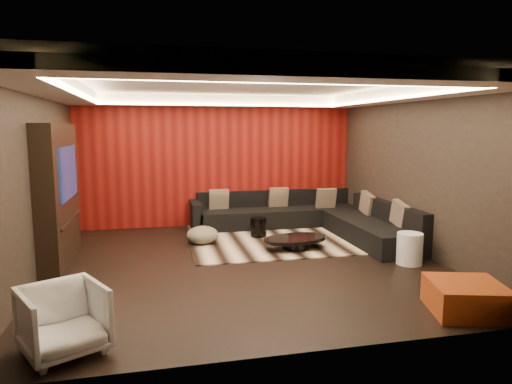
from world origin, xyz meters
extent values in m
cube|color=black|center=(0.00, 0.00, -0.01)|extent=(6.00, 6.00, 0.02)
cube|color=silver|center=(0.00, 0.00, 2.81)|extent=(6.00, 6.00, 0.02)
cube|color=black|center=(0.00, 3.01, 1.40)|extent=(6.00, 0.02, 2.80)
cube|color=black|center=(-3.01, 0.00, 1.40)|extent=(0.02, 6.00, 2.80)
cube|color=black|center=(3.01, 0.00, 1.40)|extent=(0.02, 6.00, 2.80)
cube|color=#6B0C0A|center=(0.00, 2.97, 1.40)|extent=(5.98, 0.05, 2.78)
cube|color=silver|center=(0.00, 2.70, 2.69)|extent=(6.00, 0.60, 0.22)
cube|color=silver|center=(0.00, -2.70, 2.69)|extent=(6.00, 0.60, 0.22)
cube|color=silver|center=(-2.70, 0.00, 2.69)|extent=(0.60, 4.80, 0.22)
cube|color=silver|center=(2.70, 0.00, 2.69)|extent=(0.60, 4.80, 0.22)
cube|color=#FFD899|center=(0.00, 2.36, 2.60)|extent=(4.80, 0.08, 0.04)
cube|color=#FFD899|center=(0.00, -2.36, 2.60)|extent=(4.80, 0.08, 0.04)
cube|color=#FFD899|center=(-2.36, 0.00, 2.60)|extent=(0.08, 4.80, 0.04)
cube|color=#FFD899|center=(2.36, 0.00, 2.60)|extent=(0.08, 4.80, 0.04)
cube|color=black|center=(-2.85, 0.60, 1.10)|extent=(0.30, 2.00, 2.20)
cube|color=black|center=(-2.69, 0.60, 1.45)|extent=(0.04, 1.30, 0.80)
cube|color=black|center=(-2.69, 0.60, 0.70)|extent=(0.04, 1.60, 0.04)
cube|color=beige|center=(1.20, 1.47, 0.01)|extent=(4.01, 3.02, 0.02)
cylinder|color=black|center=(1.01, 0.59, 0.12)|extent=(1.43, 1.43, 0.20)
cylinder|color=black|center=(0.58, 1.62, 0.20)|extent=(0.39, 0.39, 0.37)
ellipsoid|color=beige|center=(-0.55, 1.31, 0.18)|extent=(0.72, 0.72, 0.32)
cylinder|color=white|center=(2.50, -0.64, 0.25)|extent=(0.53, 0.53, 0.50)
cube|color=#A42F15|center=(2.10, -2.50, 0.18)|extent=(0.99, 0.99, 0.35)
imported|color=white|center=(-2.28, -2.50, 0.33)|extent=(0.97, 0.97, 0.66)
cube|color=black|center=(1.25, 2.55, 0.20)|extent=(3.50, 0.90, 0.40)
cube|color=black|center=(1.25, 2.90, 0.57)|extent=(3.50, 0.20, 0.35)
cube|color=black|center=(2.55, 0.80, 0.20)|extent=(0.90, 2.60, 0.40)
cube|color=black|center=(2.90, 0.80, 0.57)|extent=(0.20, 2.60, 0.35)
cube|color=black|center=(-0.55, 2.55, 0.30)|extent=(0.20, 0.90, 0.60)
cube|color=beige|center=(2.80, 1.45, 0.62)|extent=(0.12, 0.50, 0.50)
cube|color=beige|center=(1.29, 2.67, 0.62)|extent=(0.42, 0.20, 0.44)
cube|color=beige|center=(-0.04, 2.68, 0.62)|extent=(0.42, 0.20, 0.44)
cube|color=beige|center=(2.26, 2.30, 0.62)|extent=(0.42, 0.20, 0.44)
cube|color=beige|center=(2.84, 0.27, 0.62)|extent=(0.12, 0.50, 0.50)
camera|label=1|loc=(-1.42, -6.90, 2.13)|focal=32.00mm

